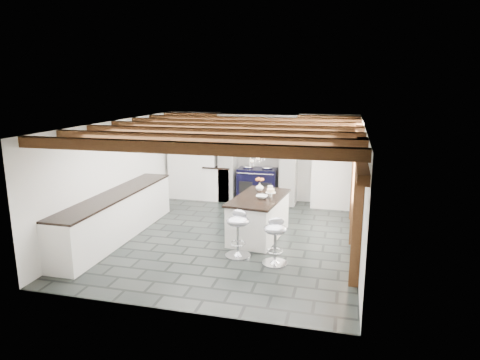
% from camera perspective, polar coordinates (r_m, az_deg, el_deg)
% --- Properties ---
extents(ground, '(6.00, 6.00, 0.00)m').
position_cam_1_polar(ground, '(8.81, -1.28, -7.52)').
color(ground, black).
rests_on(ground, ground).
extents(room_shell, '(6.00, 6.03, 6.00)m').
position_cam_1_polar(room_shell, '(9.99, -2.52, 1.29)').
color(room_shell, white).
rests_on(room_shell, ground).
extents(range_cooker, '(1.00, 0.63, 0.99)m').
position_cam_1_polar(range_cooker, '(11.17, 2.36, -0.61)').
color(range_cooker, black).
rests_on(range_cooker, ground).
extents(kitchen_island, '(1.08, 1.79, 1.12)m').
position_cam_1_polar(kitchen_island, '(8.67, 2.53, -4.85)').
color(kitchen_island, white).
rests_on(kitchen_island, ground).
extents(bar_stool_near, '(0.50, 0.50, 0.82)m').
position_cam_1_polar(bar_stool_near, '(7.39, 4.70, -7.48)').
color(bar_stool_near, silver).
rests_on(bar_stool_near, ground).
extents(bar_stool_far, '(0.52, 0.52, 0.85)m').
position_cam_1_polar(bar_stool_far, '(7.67, -0.23, -6.46)').
color(bar_stool_far, silver).
rests_on(bar_stool_far, ground).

